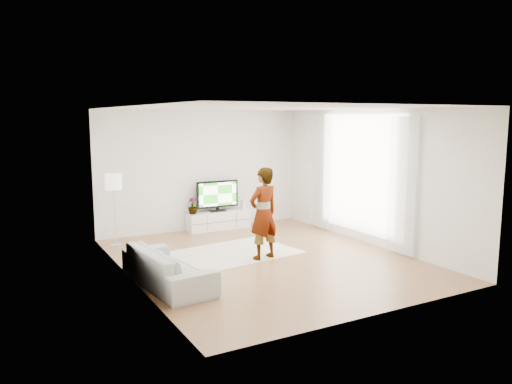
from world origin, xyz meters
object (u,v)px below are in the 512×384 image
television (217,195)px  floor_lamp (114,185)px  media_console (218,220)px  rug (235,252)px  player (263,213)px  sofa (168,267)px

television → floor_lamp: floor_lamp is taller
media_console → rug: size_ratio=0.66×
rug → television: bearing=74.4°
player → television: bearing=-108.0°
media_console → sofa: bearing=-126.0°
media_console → player: player is taller
rug → floor_lamp: bearing=138.3°
media_console → television: size_ratio=1.44×
rug → player: 1.11m
sofa → floor_lamp: size_ratio=1.35×
sofa → television: bearing=-41.0°
floor_lamp → media_console: bearing=8.6°
player → floor_lamp: size_ratio=1.15×
television → sofa: (-2.36, -3.27, -0.52)m
player → sofa: (-2.04, -0.52, -0.57)m
media_console → rug: (-0.59, -2.08, -0.21)m
media_console → sofa: sofa is taller
television → sofa: television is taller
rug → sofa: (-1.77, -1.17, 0.29)m
sofa → media_console: bearing=-41.2°
media_console → rug: bearing=-105.8°
television → sofa: bearing=-125.8°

